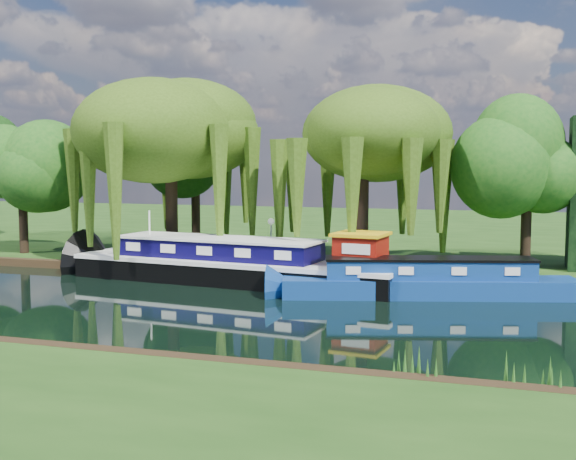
% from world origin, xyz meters
% --- Properties ---
extents(ground, '(120.00, 120.00, 0.00)m').
position_xyz_m(ground, '(0.00, 0.00, 0.00)').
color(ground, black).
extents(far_bank, '(120.00, 52.00, 0.45)m').
position_xyz_m(far_bank, '(0.00, 34.00, 0.23)').
color(far_bank, '#1B3D10').
rests_on(far_bank, ground).
extents(dutch_barge, '(17.69, 5.82, 3.66)m').
position_xyz_m(dutch_barge, '(0.01, 6.75, 0.91)').
color(dutch_barge, black).
rests_on(dutch_barge, ground).
extents(narrowboat, '(13.34, 5.71, 1.93)m').
position_xyz_m(narrowboat, '(9.76, 5.71, 0.69)').
color(narrowboat, navy).
rests_on(narrowboat, ground).
extents(willow_left, '(8.31, 8.31, 9.96)m').
position_xyz_m(willow_left, '(-5.78, 10.91, 7.68)').
color(willow_left, black).
rests_on(willow_left, far_bank).
extents(willow_right, '(7.32, 7.32, 8.92)m').
position_xyz_m(willow_right, '(5.47, 11.15, 6.96)').
color(willow_right, black).
rests_on(willow_right, far_bank).
extents(tree_far_left, '(4.93, 4.93, 7.95)m').
position_xyz_m(tree_far_left, '(-15.84, 10.51, 5.89)').
color(tree_far_left, black).
rests_on(tree_far_left, far_bank).
extents(tree_far_mid, '(5.03, 5.03, 8.23)m').
position_xyz_m(tree_far_mid, '(-6.77, 16.27, 6.13)').
color(tree_far_mid, black).
rests_on(tree_far_mid, far_bank).
extents(tree_far_right, '(4.82, 4.82, 7.89)m').
position_xyz_m(tree_far_right, '(13.90, 13.39, 5.89)').
color(tree_far_right, black).
rests_on(tree_far_right, far_bank).
extents(lamppost, '(0.36, 0.36, 2.56)m').
position_xyz_m(lamppost, '(0.50, 10.50, 2.42)').
color(lamppost, silver).
rests_on(lamppost, far_bank).
extents(mooring_posts, '(19.16, 0.16, 1.00)m').
position_xyz_m(mooring_posts, '(-0.50, 8.40, 0.95)').
color(mooring_posts, silver).
rests_on(mooring_posts, far_bank).
extents(reeds_near, '(33.70, 1.50, 1.10)m').
position_xyz_m(reeds_near, '(6.87, -7.57, 0.55)').
color(reeds_near, '#235416').
rests_on(reeds_near, ground).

